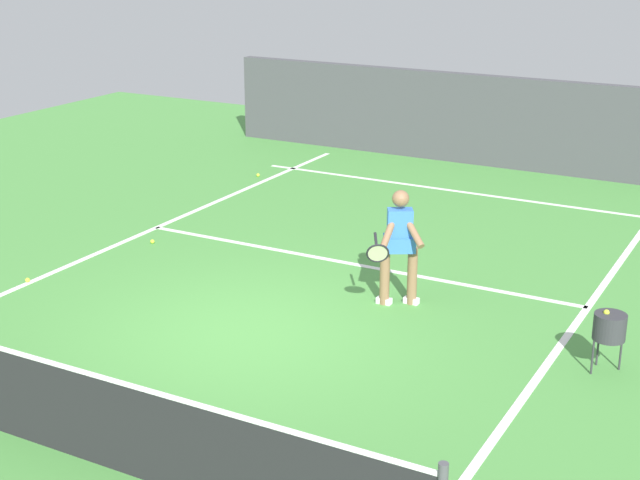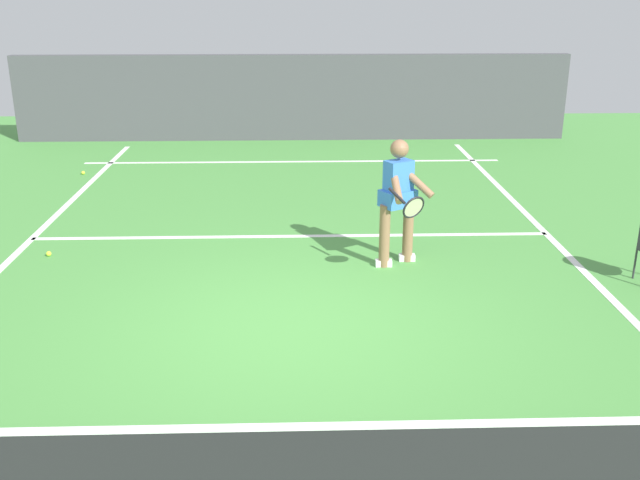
% 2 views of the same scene
% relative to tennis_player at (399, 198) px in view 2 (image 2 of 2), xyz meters
% --- Properties ---
extents(ground_plane, '(25.35, 25.35, 0.00)m').
position_rel_tennis_player_xyz_m(ground_plane, '(1.30, 1.71, -0.85)').
color(ground_plane, '#4C9342').
extents(court_back_wall, '(12.05, 0.24, 1.85)m').
position_rel_tennis_player_xyz_m(court_back_wall, '(1.30, -7.75, 0.07)').
color(court_back_wall, '#47474C').
rests_on(court_back_wall, ground).
extents(baseline_marking, '(8.05, 0.10, 0.01)m').
position_rel_tennis_player_xyz_m(baseline_marking, '(1.30, -5.55, -0.84)').
color(baseline_marking, white).
rests_on(baseline_marking, ground).
extents(service_line_marking, '(7.05, 0.10, 0.01)m').
position_rel_tennis_player_xyz_m(service_line_marking, '(1.30, -1.09, -0.84)').
color(service_line_marking, white).
rests_on(service_line_marking, ground).
extents(sideline_left_marking, '(0.10, 17.50, 0.01)m').
position_rel_tennis_player_xyz_m(sideline_left_marking, '(-2.23, 1.71, -0.84)').
color(sideline_left_marking, white).
rests_on(sideline_left_marking, ground).
extents(tennis_player, '(0.68, 1.14, 1.55)m').
position_rel_tennis_player_xyz_m(tennis_player, '(0.00, 0.00, 0.00)').
color(tennis_player, '#8C6647').
rests_on(tennis_player, ground).
extents(tennis_ball_mid, '(0.07, 0.07, 0.07)m').
position_rel_tennis_player_xyz_m(tennis_ball_mid, '(5.11, -4.66, -0.81)').
color(tennis_ball_mid, '#D1E533').
rests_on(tennis_ball_mid, ground).
extents(tennis_ball_far, '(0.07, 0.07, 0.07)m').
position_rel_tennis_player_xyz_m(tennis_ball_far, '(4.38, -0.41, -0.81)').
color(tennis_ball_far, '#D1E533').
rests_on(tennis_ball_far, ground).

